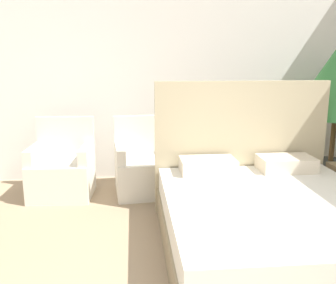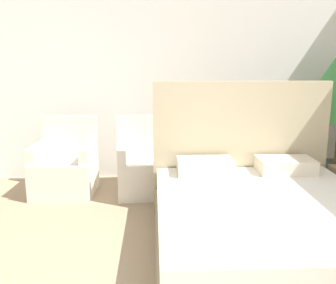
# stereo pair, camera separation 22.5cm
# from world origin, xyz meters

# --- Properties ---
(wall_back) EXTENTS (10.00, 0.06, 2.90)m
(wall_back) POSITION_xyz_m (0.00, 3.55, 1.45)
(wall_back) COLOR white
(wall_back) RESTS_ON ground_plane
(bed) EXTENTS (1.80, 2.01, 1.37)m
(bed) POSITION_xyz_m (0.72, 1.37, 0.29)
(bed) COLOR #8C7A5B
(bed) RESTS_ON ground_plane
(armchair_near_window_left) EXTENTS (0.72, 0.68, 0.91)m
(armchair_near_window_left) POSITION_xyz_m (-1.25, 2.89, 0.28)
(armchair_near_window_left) COLOR silver
(armchair_near_window_left) RESTS_ON ground_plane
(armchair_near_window_right) EXTENTS (0.75, 0.71, 0.91)m
(armchair_near_window_right) POSITION_xyz_m (-0.27, 2.89, 0.28)
(armchair_near_window_right) COLOR silver
(armchair_near_window_right) RESTS_ON ground_plane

